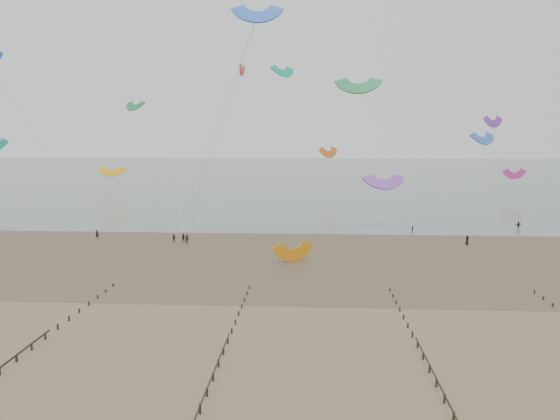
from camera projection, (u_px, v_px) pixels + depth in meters
The scene contains 7 objects.
ground at pixel (200, 320), 58.90m from camera, with size 500.00×500.00×0.00m, color brown.
sea_and_shore at pixel (217, 250), 93.12m from camera, with size 500.00×665.00×0.03m.
groynes at pixel (201, 404), 39.79m from camera, with size 72.16×50.16×1.00m.
kitesurfer_lead at pixel (97, 234), 103.53m from camera, with size 0.60×0.40×1.66m, color black.
kitesurfers at pixel (357, 234), 103.58m from camera, with size 128.30×20.09×1.89m.
grounded_kite at pixel (293, 261), 85.43m from camera, with size 5.77×3.02×4.40m, color orange, non-canonical shape.
kites_airborne at pixel (205, 131), 146.64m from camera, with size 249.81×127.17×40.59m.
Camera 1 is at (11.88, -55.99, 20.25)m, focal length 35.00 mm.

